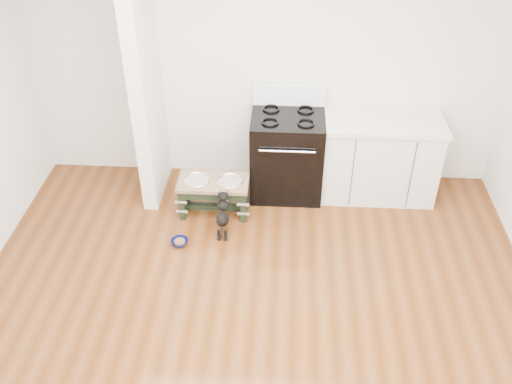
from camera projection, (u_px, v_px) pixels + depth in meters
name	position (u px, v px, depth m)	size (l,w,h in m)	color
ground	(250.00, 343.00, 4.65)	(5.00, 5.00, 0.00)	#4E270E
room_shell	(248.00, 180.00, 3.69)	(5.00, 5.00, 5.00)	silver
partition_wall	(145.00, 76.00, 5.60)	(0.15, 0.80, 2.70)	silver
oven_range	(287.00, 153.00, 6.09)	(0.76, 0.69, 1.14)	black
cabinet_run	(379.00, 157.00, 6.07)	(1.24, 0.64, 0.91)	silver
dog_feeder	(214.00, 190.00, 5.88)	(0.72, 0.39, 0.41)	black
puppy	(223.00, 214.00, 5.63)	(0.13, 0.37, 0.44)	black
floor_bowl	(180.00, 242.00, 5.61)	(0.20, 0.20, 0.05)	#0B0F50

